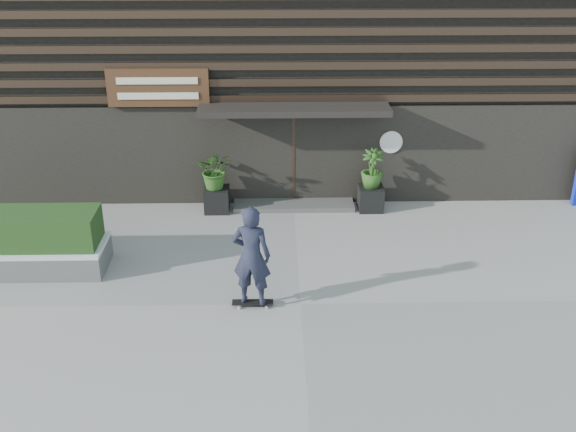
{
  "coord_description": "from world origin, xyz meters",
  "views": [
    {
      "loc": [
        -0.47,
        -11.24,
        6.98
      ],
      "look_at": [
        -0.2,
        1.63,
        1.1
      ],
      "focal_mm": 43.01,
      "sensor_mm": 36.0,
      "label": 1
    }
  ],
  "objects_px": {
    "planter_pot_left": "(217,199)",
    "planter_pot_right": "(371,198)",
    "skateboarder": "(252,256)",
    "raised_bed": "(22,258)"
  },
  "relations": [
    {
      "from": "planter_pot_right",
      "to": "skateboarder",
      "type": "height_order",
      "value": "skateboarder"
    },
    {
      "from": "skateboarder",
      "to": "planter_pot_right",
      "type": "bearing_deg",
      "value": 57.8
    },
    {
      "from": "planter_pot_right",
      "to": "skateboarder",
      "type": "distance_m",
      "value": 5.33
    },
    {
      "from": "planter_pot_right",
      "to": "raised_bed",
      "type": "xyz_separation_m",
      "value": [
        -7.64,
        -2.9,
        -0.05
      ]
    },
    {
      "from": "planter_pot_left",
      "to": "planter_pot_right",
      "type": "xyz_separation_m",
      "value": [
        3.8,
        0.0,
        0.0
      ]
    },
    {
      "from": "planter_pot_left",
      "to": "raised_bed",
      "type": "distance_m",
      "value": 4.81
    },
    {
      "from": "planter_pot_left",
      "to": "raised_bed",
      "type": "height_order",
      "value": "planter_pot_left"
    },
    {
      "from": "planter_pot_left",
      "to": "planter_pot_right",
      "type": "distance_m",
      "value": 3.8
    },
    {
      "from": "planter_pot_right",
      "to": "skateboarder",
      "type": "xyz_separation_m",
      "value": [
        -2.81,
        -4.46,
        0.77
      ]
    },
    {
      "from": "planter_pot_left",
      "to": "planter_pot_right",
      "type": "height_order",
      "value": "same"
    }
  ]
}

